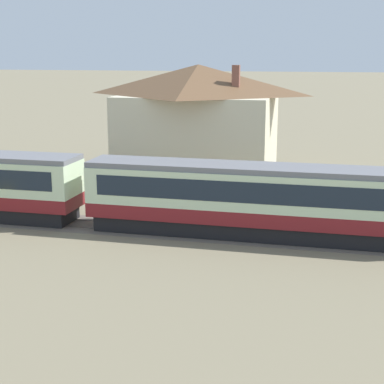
% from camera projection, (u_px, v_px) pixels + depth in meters
% --- Properties ---
extents(ground_plane, '(600.00, 600.00, 0.00)m').
position_uv_depth(ground_plane, '(357.00, 241.00, 31.96)').
color(ground_plane, '#7A7056').
extents(passenger_train, '(79.77, 2.96, 4.02)m').
position_uv_depth(passenger_train, '(89.00, 188.00, 34.54)').
color(passenger_train, maroon).
rests_on(passenger_train, ground_plane).
extents(railway_track, '(154.14, 3.60, 0.04)m').
position_uv_depth(railway_track, '(61.00, 222.00, 35.49)').
color(railway_track, '#665B51').
rests_on(railway_track, ground_plane).
extents(station_house_brown_roof, '(13.01, 10.09, 9.09)m').
position_uv_depth(station_house_brown_roof, '(198.00, 119.00, 47.88)').
color(station_house_brown_roof, beige).
rests_on(station_house_brown_roof, ground_plane).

